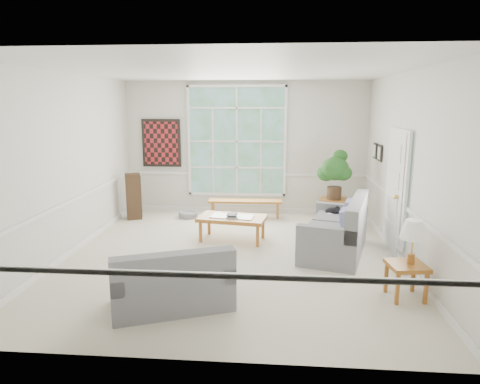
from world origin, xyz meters
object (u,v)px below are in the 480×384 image
object	(u,v)px
loveseat_right	(335,225)
end_table	(333,211)
loveseat_front	(172,276)
side_table	(406,281)
coffee_table	(232,228)

from	to	relation	value
loveseat_right	end_table	distance (m)	1.86
loveseat_front	side_table	bearing A→B (deg)	-12.32
end_table	loveseat_front	bearing A→B (deg)	-122.04
loveseat_right	end_table	world-z (taller)	loveseat_right
side_table	loveseat_front	bearing A→B (deg)	-170.97
coffee_table	side_table	bearing A→B (deg)	-32.34
loveseat_right	end_table	size ratio (longest dim) A/B	3.31
end_table	side_table	bearing A→B (deg)	-82.23
end_table	loveseat_right	bearing A→B (deg)	-96.81
side_table	end_table	bearing A→B (deg)	97.77
coffee_table	loveseat_right	bearing A→B (deg)	-6.96
loveseat_front	side_table	size ratio (longest dim) A/B	3.10
coffee_table	side_table	size ratio (longest dim) A/B	2.58
loveseat_front	side_table	world-z (taller)	loveseat_front
coffee_table	end_table	size ratio (longest dim) A/B	2.27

